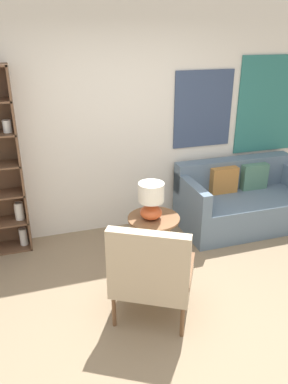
{
  "coord_description": "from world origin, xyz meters",
  "views": [
    {
      "loc": [
        -0.98,
        -2.26,
        2.39
      ],
      "look_at": [
        0.05,
        0.98,
        0.9
      ],
      "focal_mm": 35.0,
      "sensor_mm": 36.0,
      "label": 1
    }
  ],
  "objects_px": {
    "armchair": "(151,272)",
    "side_table": "(154,222)",
    "couch": "(242,201)",
    "table_lamp": "(151,199)"
  },
  "relations": [
    {
      "from": "armchair",
      "to": "table_lamp",
      "type": "height_order",
      "value": "armchair"
    },
    {
      "from": "table_lamp",
      "to": "couch",
      "type": "bearing_deg",
      "value": 18.35
    },
    {
      "from": "couch",
      "to": "table_lamp",
      "type": "xyz_separation_m",
      "value": [
        -1.42,
        -0.47,
        0.43
      ]
    },
    {
      "from": "armchair",
      "to": "table_lamp",
      "type": "relative_size",
      "value": 2.35
    },
    {
      "from": "side_table",
      "to": "armchair",
      "type": "bearing_deg",
      "value": -110.57
    },
    {
      "from": "armchair",
      "to": "couch",
      "type": "xyz_separation_m",
      "value": [
        1.73,
        1.37,
        -0.2
      ]
    },
    {
      "from": "couch",
      "to": "side_table",
      "type": "xyz_separation_m",
      "value": [
        -1.38,
        -0.46,
        0.16
      ]
    },
    {
      "from": "armchair",
      "to": "side_table",
      "type": "distance_m",
      "value": 0.98
    },
    {
      "from": "armchair",
      "to": "couch",
      "type": "height_order",
      "value": "armchair"
    },
    {
      "from": "armchair",
      "to": "table_lamp",
      "type": "bearing_deg",
      "value": 71.16
    }
  ]
}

